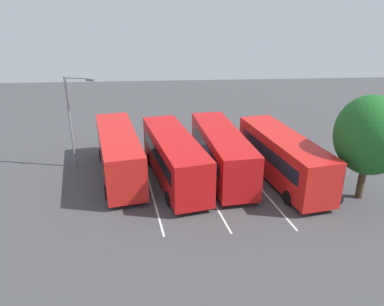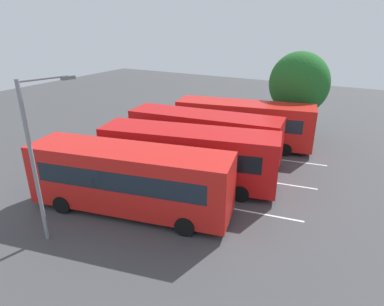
% 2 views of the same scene
% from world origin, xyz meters
% --- Properties ---
extents(ground_plane, '(69.10, 69.10, 0.00)m').
position_xyz_m(ground_plane, '(0.00, 0.00, 0.00)').
color(ground_plane, '#424244').
extents(bus_far_left, '(10.13, 4.25, 3.25)m').
position_xyz_m(bus_far_left, '(-0.76, -5.65, 1.78)').
color(bus_far_left, red).
rests_on(bus_far_left, ground).
extents(bus_center_left, '(10.06, 3.52, 3.25)m').
position_xyz_m(bus_center_left, '(0.46, -1.60, 1.78)').
color(bus_center_left, red).
rests_on(bus_center_left, ground).
extents(bus_center_right, '(10.14, 4.55, 3.25)m').
position_xyz_m(bus_center_right, '(-0.26, 1.79, 1.78)').
color(bus_center_right, red).
rests_on(bus_center_right, ground).
extents(bus_far_right, '(10.13, 4.41, 3.25)m').
position_xyz_m(bus_far_right, '(0.80, 5.63, 1.78)').
color(bus_far_right, red).
rests_on(bus_far_right, ground).
extents(pedestrian, '(0.43, 0.43, 1.76)m').
position_xyz_m(pedestrian, '(6.64, -2.94, 1.04)').
color(pedestrian, '#232833').
rests_on(pedestrian, ground).
extents(street_lamp, '(0.77, 2.22, 6.85)m').
position_xyz_m(street_lamp, '(2.52, 8.96, 3.97)').
color(street_lamp, gray).
rests_on(street_lamp, ground).
extents(depot_tree, '(4.61, 4.15, 6.64)m').
position_xyz_m(depot_tree, '(-3.57, -9.90, 4.21)').
color(depot_tree, '#4C3823').
rests_on(depot_tree, ground).
extents(lane_stripe_outer_left, '(13.94, 2.31, 0.01)m').
position_xyz_m(lane_stripe_outer_left, '(0.00, -3.64, 0.00)').
color(lane_stripe_outer_left, silver).
rests_on(lane_stripe_outer_left, ground).
extents(lane_stripe_inner_left, '(13.94, 2.31, 0.01)m').
position_xyz_m(lane_stripe_inner_left, '(0.00, 0.00, 0.00)').
color(lane_stripe_inner_left, silver).
rests_on(lane_stripe_inner_left, ground).
extents(lane_stripe_inner_right, '(13.94, 2.31, 0.01)m').
position_xyz_m(lane_stripe_inner_right, '(0.00, 3.64, 0.00)').
color(lane_stripe_inner_right, silver).
rests_on(lane_stripe_inner_right, ground).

